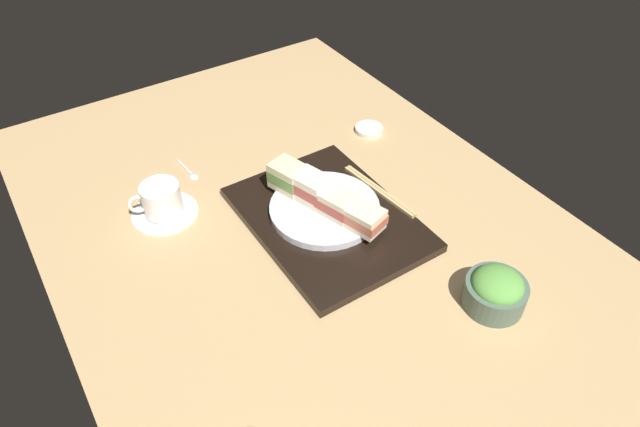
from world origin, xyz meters
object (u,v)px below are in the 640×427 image
(sandwich_inner_near, at_px, (337,204))
(small_sauce_dish, at_px, (369,129))
(chopsticks_pair, at_px, (379,191))
(sandwich_plate, at_px, (325,209))
(sandwich_farmost, at_px, (289,176))
(sandwich_inner_far, at_px, (312,189))
(teaspoon, at_px, (191,173))
(coffee_cup, at_px, (162,202))
(sandwich_nearmost, at_px, (364,218))
(salad_bowl, at_px, (496,290))

(sandwich_inner_near, height_order, small_sauce_dish, sandwich_inner_near)
(chopsticks_pair, bearing_deg, sandwich_plate, 85.18)
(sandwich_farmost, xyz_separation_m, small_sauce_dish, (0.12, -0.31, -0.06))
(sandwich_inner_far, xyz_separation_m, teaspoon, (0.27, 0.17, -0.06))
(teaspoon, bearing_deg, coffee_cup, 132.86)
(sandwich_plate, xyz_separation_m, sandwich_inner_near, (-0.03, -0.01, 0.03))
(sandwich_plate, height_order, sandwich_nearmost, sandwich_nearmost)
(small_sauce_dish, bearing_deg, sandwich_inner_near, 132.42)
(sandwich_inner_near, distance_m, salad_bowl, 0.35)
(sandwich_farmost, bearing_deg, sandwich_inner_far, -161.82)
(sandwich_inner_near, xyz_separation_m, small_sauce_dish, (0.24, -0.27, -0.05))
(teaspoon, bearing_deg, sandwich_nearmost, -151.98)
(sandwich_plate, distance_m, chopsticks_pair, 0.14)
(sandwich_inner_far, distance_m, teaspoon, 0.32)
(sandwich_nearmost, bearing_deg, chopsticks_pair, -51.86)
(sandwich_inner_far, bearing_deg, salad_bowl, -160.04)
(coffee_cup, relative_size, teaspoon, 1.50)
(small_sauce_dish, bearing_deg, coffee_cup, 90.99)
(sandwich_inner_near, bearing_deg, sandwich_plate, 18.18)
(sandwich_nearmost, height_order, small_sauce_dish, sandwich_nearmost)
(sandwich_nearmost, relative_size, sandwich_inner_near, 1.02)
(salad_bowl, bearing_deg, sandwich_nearmost, 20.79)
(sandwich_inner_far, height_order, small_sauce_dish, sandwich_inner_far)
(sandwich_inner_near, bearing_deg, coffee_cup, 51.29)
(sandwich_inner_near, xyz_separation_m, coffee_cup, (0.23, 0.29, -0.03))
(sandwich_nearmost, height_order, chopsticks_pair, sandwich_nearmost)
(coffee_cup, height_order, small_sauce_dish, coffee_cup)
(sandwich_plate, relative_size, sandwich_farmost, 2.62)
(chopsticks_pair, bearing_deg, sandwich_farmost, 57.70)
(sandwich_inner_far, relative_size, chopsticks_pair, 0.43)
(teaspoon, bearing_deg, sandwich_plate, -149.18)
(coffee_cup, bearing_deg, salad_bowl, -143.69)
(sandwich_farmost, height_order, coffee_cup, sandwich_farmost)
(coffee_cup, xyz_separation_m, small_sauce_dish, (0.01, -0.56, -0.03))
(sandwich_inner_near, bearing_deg, sandwich_nearmost, -161.82)
(sandwich_nearmost, relative_size, small_sauce_dish, 1.30)
(sandwich_plate, relative_size, sandwich_inner_far, 2.56)
(sandwich_farmost, xyz_separation_m, salad_bowl, (-0.45, -0.16, -0.03))
(sandwich_farmost, xyz_separation_m, coffee_cup, (0.11, 0.25, -0.03))
(sandwich_inner_far, xyz_separation_m, chopsticks_pair, (-0.04, -0.15, -0.04))
(sandwich_farmost, bearing_deg, small_sauce_dish, -69.09)
(sandwich_farmost, height_order, small_sauce_dish, sandwich_farmost)
(sandwich_plate, distance_m, sandwich_nearmost, 0.10)
(sandwich_inner_far, bearing_deg, sandwich_nearmost, -161.82)
(sandwich_plate, xyz_separation_m, salad_bowl, (-0.36, -0.13, 0.01))
(sandwich_plate, xyz_separation_m, sandwich_inner_far, (0.03, 0.01, 0.04))
(chopsticks_pair, xyz_separation_m, small_sauce_dish, (0.22, -0.14, -0.02))
(sandwich_plate, distance_m, sandwich_farmost, 0.11)
(sandwich_nearmost, distance_m, small_sauce_dish, 0.39)
(coffee_cup, xyz_separation_m, teaspoon, (0.10, -0.10, -0.03))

